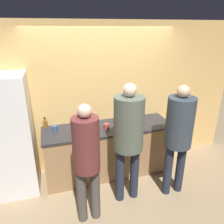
{
  "coord_description": "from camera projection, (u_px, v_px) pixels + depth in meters",
  "views": [
    {
      "loc": [
        -0.9,
        -2.86,
        2.48
      ],
      "look_at": [
        0.0,
        0.16,
        1.25
      ],
      "focal_mm": 35.0,
      "sensor_mm": 36.0,
      "label": 1
    }
  ],
  "objects": [
    {
      "name": "ground_plane",
      "position": [
        115.0,
        184.0,
        3.7
      ],
      "size": [
        14.0,
        14.0,
        0.0
      ],
      "primitive_type": "plane",
      "color": "#9E8460"
    },
    {
      "name": "wall_back",
      "position": [
        103.0,
        98.0,
        3.89
      ],
      "size": [
        5.2,
        0.06,
        2.6
      ],
      "color": "#E0B266",
      "rests_on": "ground_plane"
    },
    {
      "name": "counter",
      "position": [
        108.0,
        149.0,
        3.89
      ],
      "size": [
        2.2,
        0.72,
        0.9
      ],
      "color": "#9E754C",
      "rests_on": "ground_plane"
    },
    {
      "name": "refrigerator",
      "position": [
        11.0,
        136.0,
        3.3
      ],
      "size": [
        0.63,
        0.68,
        1.88
      ],
      "color": "white",
      "rests_on": "ground_plane"
    },
    {
      "name": "person_left",
      "position": [
        87.0,
        156.0,
        2.7
      ],
      "size": [
        0.33,
        0.33,
        1.68
      ],
      "color": "#4C4742",
      "rests_on": "ground_plane"
    },
    {
      "name": "person_center",
      "position": [
        129.0,
        132.0,
        3.01
      ],
      "size": [
        0.42,
        0.42,
        1.82
      ],
      "color": "#232838",
      "rests_on": "ground_plane"
    },
    {
      "name": "person_right",
      "position": [
        179.0,
        131.0,
        3.16
      ],
      "size": [
        0.39,
        0.39,
        1.76
      ],
      "color": "#232838",
      "rests_on": "ground_plane"
    },
    {
      "name": "fruit_bowl",
      "position": [
        132.0,
        117.0,
        4.0
      ],
      "size": [
        0.29,
        0.29,
        0.13
      ],
      "color": "beige",
      "rests_on": "counter"
    },
    {
      "name": "utensil_crock",
      "position": [
        83.0,
        121.0,
        3.74
      ],
      "size": [
        0.1,
        0.1,
        0.25
      ],
      "color": "silver",
      "rests_on": "counter"
    },
    {
      "name": "bottle_green",
      "position": [
        75.0,
        127.0,
        3.49
      ],
      "size": [
        0.06,
        0.06,
        0.22
      ],
      "color": "#236033",
      "rests_on": "counter"
    },
    {
      "name": "bottle_amber",
      "position": [
        45.0,
        123.0,
        3.66
      ],
      "size": [
        0.07,
        0.07,
        0.18
      ],
      "color": "brown",
      "rests_on": "counter"
    },
    {
      "name": "cup_blue",
      "position": [
        55.0,
        128.0,
        3.56
      ],
      "size": [
        0.09,
        0.09,
        0.08
      ],
      "color": "#335184",
      "rests_on": "counter"
    },
    {
      "name": "cup_red",
      "position": [
        106.0,
        126.0,
        3.61
      ],
      "size": [
        0.09,
        0.09,
        0.09
      ],
      "color": "#A33D33",
      "rests_on": "counter"
    }
  ]
}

